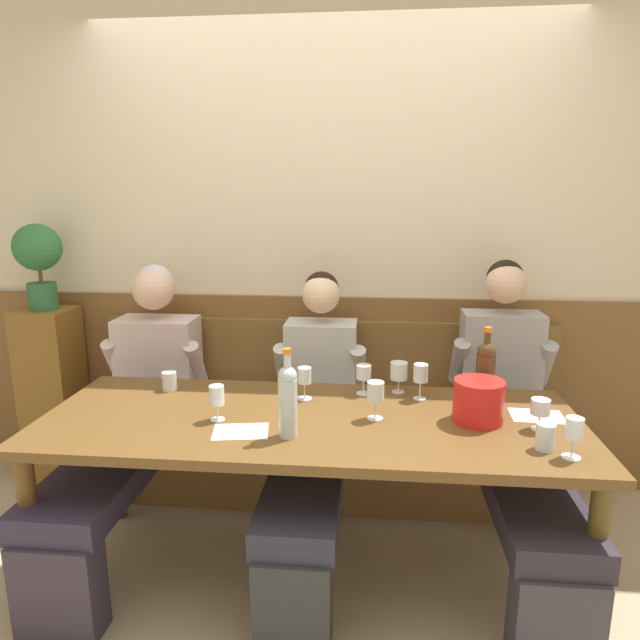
% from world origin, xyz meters
% --- Properties ---
extents(ground_plane, '(6.80, 6.80, 0.02)m').
position_xyz_m(ground_plane, '(0.00, 0.00, -0.01)').
color(ground_plane, tan).
rests_on(ground_plane, ground).
extents(room_wall_back, '(6.80, 0.08, 2.80)m').
position_xyz_m(room_wall_back, '(0.00, 1.09, 1.40)').
color(room_wall_back, beige).
rests_on(room_wall_back, ground).
extents(wood_wainscot_panel, '(6.80, 0.03, 1.07)m').
position_xyz_m(wood_wainscot_panel, '(0.00, 1.04, 0.53)').
color(wood_wainscot_panel, brown).
rests_on(wood_wainscot_panel, ground).
extents(wall_bench, '(2.49, 0.42, 0.94)m').
position_xyz_m(wall_bench, '(0.00, 0.83, 0.28)').
color(wall_bench, brown).
rests_on(wall_bench, ground).
extents(dining_table, '(2.19, 0.84, 0.73)m').
position_xyz_m(dining_table, '(0.00, 0.15, 0.65)').
color(dining_table, brown).
rests_on(dining_table, ground).
extents(person_center_right_seat, '(0.52, 1.27, 1.26)m').
position_xyz_m(person_center_right_seat, '(-0.90, 0.47, 0.62)').
color(person_center_right_seat, '#322A39').
rests_on(person_center_right_seat, ground).
extents(person_left_seat, '(0.47, 1.26, 1.24)m').
position_xyz_m(person_left_seat, '(-0.02, 0.46, 0.60)').
color(person_left_seat, '#2B2C2E').
rests_on(person_left_seat, ground).
extents(person_center_left_seat, '(0.49, 1.26, 1.31)m').
position_xyz_m(person_center_left_seat, '(0.89, 0.46, 0.63)').
color(person_center_left_seat, '#35333B').
rests_on(person_center_left_seat, ground).
extents(ice_bucket, '(0.20, 0.20, 0.17)m').
position_xyz_m(ice_bucket, '(0.67, 0.17, 0.82)').
color(ice_bucket, red).
rests_on(ice_bucket, dining_table).
extents(wine_bottle_green_tall, '(0.08, 0.08, 0.35)m').
position_xyz_m(wine_bottle_green_tall, '(0.73, 0.33, 0.89)').
color(wine_bottle_green_tall, '#462F15').
rests_on(wine_bottle_green_tall, dining_table).
extents(wine_bottle_amber_mid, '(0.07, 0.07, 0.34)m').
position_xyz_m(wine_bottle_amber_mid, '(-0.06, -0.05, 0.88)').
color(wine_bottle_amber_mid, '#B1C1C2').
rests_on(wine_bottle_amber_mid, dining_table).
extents(wine_glass_left_end, '(0.08, 0.08, 0.14)m').
position_xyz_m(wine_glass_left_end, '(0.37, 0.47, 0.83)').
color(wine_glass_left_end, silver).
rests_on(wine_glass_left_end, dining_table).
extents(wine_glass_right_end, '(0.07, 0.07, 0.15)m').
position_xyz_m(wine_glass_right_end, '(0.94, -0.13, 0.83)').
color(wine_glass_right_end, silver).
rests_on(wine_glass_right_end, dining_table).
extents(wine_glass_center_front, '(0.07, 0.07, 0.16)m').
position_xyz_m(wine_glass_center_front, '(0.27, 0.15, 0.84)').
color(wine_glass_center_front, silver).
rests_on(wine_glass_center_front, dining_table).
extents(wine_glass_mid_left, '(0.07, 0.07, 0.15)m').
position_xyz_m(wine_glass_mid_left, '(-0.05, 0.35, 0.83)').
color(wine_glass_mid_left, silver).
rests_on(wine_glass_mid_left, dining_table).
extents(wine_glass_mid_right, '(0.06, 0.06, 0.15)m').
position_xyz_m(wine_glass_mid_right, '(-0.37, 0.08, 0.83)').
color(wine_glass_mid_right, silver).
rests_on(wine_glass_mid_right, dining_table).
extents(wine_glass_center_rear, '(0.06, 0.06, 0.16)m').
position_xyz_m(wine_glass_center_rear, '(0.46, 0.39, 0.85)').
color(wine_glass_center_rear, silver).
rests_on(wine_glass_center_rear, dining_table).
extents(wine_glass_by_bottle, '(0.07, 0.07, 0.12)m').
position_xyz_m(wine_glass_by_bottle, '(0.90, 0.11, 0.82)').
color(wine_glass_by_bottle, silver).
rests_on(wine_glass_by_bottle, dining_table).
extents(wine_glass_near_bucket, '(0.07, 0.07, 0.14)m').
position_xyz_m(wine_glass_near_bucket, '(0.21, 0.44, 0.83)').
color(wine_glass_near_bucket, silver).
rests_on(wine_glass_near_bucket, dining_table).
extents(water_tumbler_right, '(0.07, 0.07, 0.10)m').
position_xyz_m(water_tumbler_right, '(0.87, -0.07, 0.78)').
color(water_tumbler_right, silver).
rests_on(water_tumbler_right, dining_table).
extents(water_tumbler_left, '(0.07, 0.07, 0.09)m').
position_xyz_m(water_tumbler_left, '(-0.69, 0.40, 0.77)').
color(water_tumbler_left, silver).
rests_on(water_tumbler_left, dining_table).
extents(tasting_sheet_left_guest, '(0.22, 0.16, 0.00)m').
position_xyz_m(tasting_sheet_left_guest, '(0.93, 0.24, 0.73)').
color(tasting_sheet_left_guest, white).
rests_on(tasting_sheet_left_guest, dining_table).
extents(tasting_sheet_right_guest, '(0.23, 0.18, 0.00)m').
position_xyz_m(tasting_sheet_right_guest, '(-0.25, -0.02, 0.73)').
color(tasting_sheet_right_guest, white).
rests_on(tasting_sheet_right_guest, dining_table).
extents(corner_pedestal, '(0.28, 0.28, 1.00)m').
position_xyz_m(corner_pedestal, '(-1.55, 0.86, 0.50)').
color(corner_pedestal, brown).
rests_on(corner_pedestal, ground).
extents(potted_plant, '(0.25, 0.25, 0.47)m').
position_xyz_m(potted_plant, '(-1.55, 0.86, 1.29)').
color(potted_plant, '#275E36').
rests_on(potted_plant, corner_pedestal).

